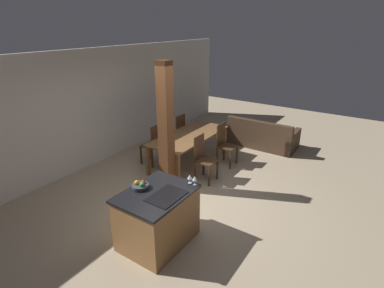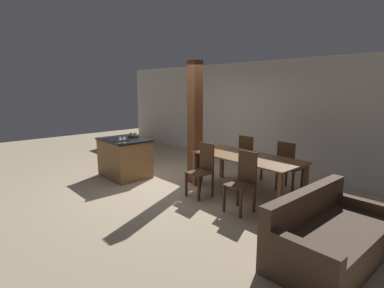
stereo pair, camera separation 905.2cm
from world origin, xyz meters
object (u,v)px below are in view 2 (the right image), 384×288
Objects in this scene: kitchen_island at (125,158)px; dining_chair_far_left at (248,157)px; dining_chair_near_left at (202,169)px; wine_glass_middle at (124,138)px; couch at (329,238)px; wine_glass_near at (120,138)px; timber_post at (195,123)px; dining_table at (246,160)px; dining_chair_near_right at (243,181)px; fruit_bowl at (134,135)px; dining_chair_far_right at (288,166)px.

dining_chair_far_left reaches higher than kitchen_island.
dining_chair_far_left is at bearing 90.00° from dining_chair_near_left.
wine_glass_middle is 4.28m from couch.
timber_post is (0.92, 1.28, 0.29)m from wine_glass_near.
dining_chair_far_left reaches higher than dining_table.
kitchen_island is at bearing -155.42° from dining_table.
dining_chair_near_left is 1.00× the size of dining_chair_near_right.
wine_glass_middle is 0.07× the size of dining_table.
kitchen_island is at bearing 143.94° from wine_glass_near.
wine_glass_near is 0.07× the size of dining_table.
dining_chair_far_left is (2.14, 1.61, -0.41)m from fruit_bowl.
kitchen_island is 1.13× the size of dining_chair_far_right.
wine_glass_middle is 2.73m from dining_chair_near_right.
dining_chair_far_left is 3.12m from couch.
wine_glass_middle is at bearing 90.00° from wine_glass_near.
dining_chair_near_left reaches higher than dining_table.
dining_table is at bearing 124.69° from dining_chair_near_right.
kitchen_island is 3.61m from dining_chair_far_right.
kitchen_island is at bearing 151.67° from wine_glass_middle.
kitchen_island is 1.13× the size of dining_chair_near_left.
dining_table is 0.86m from dining_chair_near_left.
kitchen_island is 0.83m from wine_glass_near.
dining_chair_near_right is at bearing 90.00° from dining_chair_far_right.
fruit_bowl is (-0.04, 0.28, 0.49)m from kitchen_island.
wine_glass_near reaches higher than dining_table.
wine_glass_near is 0.09m from wine_glass_middle.
dining_chair_near_right reaches higher than kitchen_island.
dining_chair_near_left is (-0.49, -0.70, -0.14)m from dining_table.
dining_chair_far_right is 2.39m from couch.
timber_post is (-1.67, -0.97, 0.77)m from dining_chair_far_right.
dining_chair_near_left and dining_chair_far_right have the same top height.
wine_glass_middle is at bearing -163.83° from dining_chair_near_right.
wine_glass_near is 0.08× the size of couch.
wine_glass_near is at bearing -36.06° from kitchen_island.
dining_chair_near_right is at bearing 124.69° from dining_chair_far_left.
wine_glass_middle is (0.53, -0.54, 0.07)m from fruit_bowl.
timber_post reaches higher than couch.
dining_chair_near_right is 1.89m from timber_post.
wine_glass_near is (0.49, -0.36, 0.56)m from kitchen_island.
wine_glass_middle is 3.39m from dining_chair_far_right.
dining_chair_near_left is at bearing 27.59° from wine_glass_near.
dining_chair_far_right is at bearing 90.00° from dining_chair_near_right.
fruit_bowl is at bearing -160.97° from dining_table.
dining_chair_far_right is (0.97, 0.00, 0.00)m from dining_chair_far_left.
couch is (4.19, 0.50, -0.74)m from wine_glass_near.
wine_glass_middle is 0.15× the size of dining_chair_near_right.
kitchen_island is 0.53× the size of dining_table.
dining_chair_far_left is 1.42m from timber_post.
fruit_bowl is at bearing -156.15° from timber_post.
wine_glass_near is 1.00× the size of wine_glass_middle.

